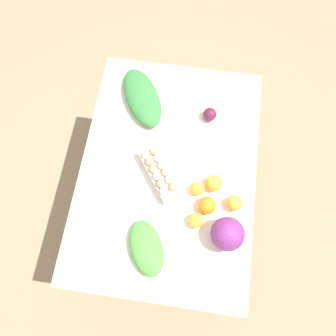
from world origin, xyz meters
The scene contains 12 objects.
ground_plane centered at (0.00, 0.00, 0.00)m, with size 8.00×8.00×0.00m, color #937A5B.
dining_table centered at (0.00, 0.00, 0.65)m, with size 1.24×0.87×0.76m.
cabbage_purple centered at (-0.29, -0.31, 0.84)m, with size 0.15×0.15×0.15m, color #7A2D75.
egg_carton centered at (-0.04, 0.04, 0.80)m, with size 0.29×0.24×0.09m.
greens_bunch_chard centered at (0.37, 0.19, 0.80)m, with size 0.37×0.17×0.08m, color #337538.
greens_bunch_beet_tops centered at (-0.40, 0.04, 0.80)m, with size 0.26×0.14×0.07m, color #4C933D.
beet_root centered at (0.32, -0.17, 0.80)m, with size 0.07×0.07×0.07m, color #5B1933.
orange_0 centered at (-0.16, -0.21, 0.80)m, with size 0.08×0.08×0.08m, color orange.
orange_1 centered at (-0.05, -0.23, 0.80)m, with size 0.08×0.08×0.08m, color #F9A833.
orange_2 centered at (-0.13, -0.33, 0.80)m, with size 0.07×0.07×0.07m, color #F9A833.
orange_3 centered at (-0.24, -0.17, 0.80)m, with size 0.07×0.07×0.07m, color #F9A833.
orange_4 centered at (-0.09, -0.15, 0.79)m, with size 0.07×0.07×0.07m, color #F9A833.
Camera 1 is at (-0.54, -0.08, 2.29)m, focal length 35.00 mm.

